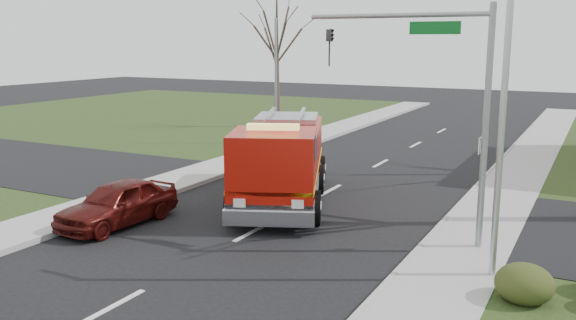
% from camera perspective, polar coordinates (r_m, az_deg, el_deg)
% --- Properties ---
extents(ground, '(120.00, 120.00, 0.00)m').
position_cam_1_polar(ground, '(18.91, -3.43, -6.79)').
color(ground, black).
rests_on(ground, ground).
extents(sidewalk_right, '(2.40, 80.00, 0.15)m').
position_cam_1_polar(sidewalk_right, '(16.72, 15.37, -9.36)').
color(sidewalk_right, gray).
rests_on(sidewalk_right, ground).
extents(sidewalk_left, '(2.40, 80.00, 0.15)m').
position_cam_1_polar(sidewalk_left, '(22.59, -17.07, -4.08)').
color(sidewalk_left, gray).
rests_on(sidewalk_left, ground).
extents(hedge_corner, '(2.80, 2.00, 0.90)m').
position_cam_1_polar(hedge_corner, '(15.32, 25.06, -9.96)').
color(hedge_corner, '#2A3212').
rests_on(hedge_corner, lawn_right).
extents(bare_tree_left, '(4.50, 4.50, 9.00)m').
position_cam_1_polar(bare_tree_left, '(40.32, -1.05, 10.81)').
color(bare_tree_left, '#31271D').
rests_on(bare_tree_left, ground).
extents(traffic_signal_mast, '(5.29, 0.18, 6.80)m').
position_cam_1_polar(traffic_signal_mast, '(17.42, 14.03, 7.16)').
color(traffic_signal_mast, gray).
rests_on(traffic_signal_mast, ground).
extents(streetlight_pole, '(1.48, 0.16, 8.40)m').
position_cam_1_polar(streetlight_pole, '(15.10, 19.33, 5.70)').
color(streetlight_pole, '#B7BABF').
rests_on(streetlight_pole, ground).
extents(utility_pole_far, '(0.14, 0.14, 7.00)m').
position_cam_1_polar(utility_pole_far, '(33.60, -1.14, 7.21)').
color(utility_pole_far, gray).
rests_on(utility_pole_far, ground).
extents(fire_engine, '(5.62, 8.45, 3.23)m').
position_cam_1_polar(fire_engine, '(21.93, -0.67, -0.30)').
color(fire_engine, '#A61007').
rests_on(fire_engine, ground).
extents(parked_car_maroon, '(2.00, 4.35, 1.45)m').
position_cam_1_polar(parked_car_maroon, '(20.19, -15.65, -3.89)').
color(parked_car_maroon, '#470E0B').
rests_on(parked_car_maroon, ground).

